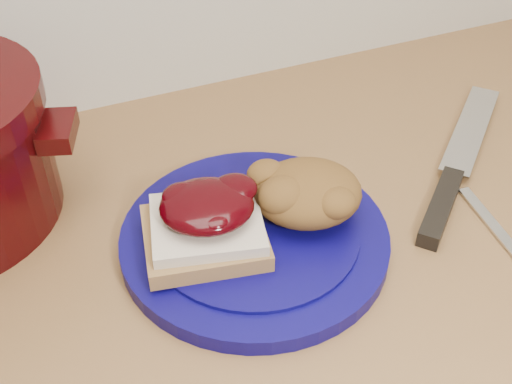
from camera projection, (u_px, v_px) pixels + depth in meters
name	position (u px, v px, depth m)	size (l,w,h in m)	color
plate	(255.00, 239.00, 0.63)	(0.26, 0.26, 0.02)	#09054E
sandwich	(206.00, 223.00, 0.59)	(0.13, 0.12, 0.06)	olive
stuffing_mound	(307.00, 193.00, 0.62)	(0.11, 0.09, 0.05)	brown
chef_knife	(450.00, 183.00, 0.70)	(0.25, 0.23, 0.02)	black
butter_knife	(503.00, 237.00, 0.64)	(0.15, 0.01, 0.00)	silver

